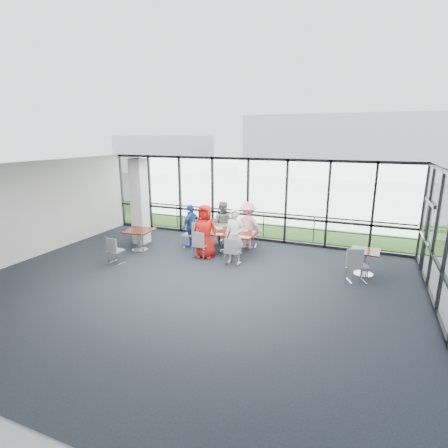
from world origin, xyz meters
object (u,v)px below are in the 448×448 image
at_px(chair_main_fr, 251,236).
at_px(chair_main_nl, 201,245).
at_px(diner_far_left, 222,223).
at_px(chair_spare_r, 358,265).
at_px(chair_main_fl, 225,231).
at_px(diner_near_left, 205,231).
at_px(structural_column, 140,202).
at_px(chair_spare_la, 116,251).
at_px(main_table, 227,235).
at_px(chair_spare_lb, 144,230).
at_px(chair_main_end, 190,235).
at_px(chair_main_nr, 233,252).
at_px(side_table_right, 365,255).
at_px(diner_far_right, 248,225).
at_px(side_table_left, 139,233).
at_px(diner_end, 191,226).
at_px(diner_near_right, 235,236).

bearing_deg(chair_main_fr, chair_main_nl, 48.74).
relative_size(diner_far_left, chair_spare_r, 1.67).
relative_size(chair_main_fl, chair_main_fr, 1.12).
relative_size(diner_near_left, chair_main_fl, 1.97).
bearing_deg(diner_near_left, diner_far_left, 84.65).
distance_m(structural_column, chair_spare_la, 2.58).
height_order(main_table, chair_spare_lb, chair_spare_lb).
distance_m(diner_far_left, chair_main_end, 1.29).
relative_size(chair_main_fl, chair_main_end, 0.98).
distance_m(chair_main_nr, chair_main_fl, 2.43).
xyz_separation_m(chair_main_nr, chair_spare_r, (3.71, 0.09, 0.05)).
distance_m(chair_main_fr, chair_spare_la, 4.83).
relative_size(side_table_right, chair_spare_lb, 1.01).
bearing_deg(diner_near_left, diner_far_right, 50.55).
distance_m(chair_main_fr, chair_spare_lb, 4.22).
relative_size(diner_near_left, chair_spare_r, 1.84).
bearing_deg(side_table_left, diner_end, 33.51).
bearing_deg(chair_main_end, side_table_right, 84.59).
xyz_separation_m(diner_near_left, chair_main_fl, (-0.01, 1.83, -0.45)).
bearing_deg(chair_spare_r, diner_far_left, 136.30).
distance_m(structural_column, chair_main_nr, 4.35).
xyz_separation_m(diner_near_left, diner_far_left, (-0.03, 1.57, -0.08)).
bearing_deg(main_table, diner_far_left, 124.59).
xyz_separation_m(chair_main_nl, chair_main_fl, (0.08, 1.99, -0.00)).
bearing_deg(chair_spare_lb, chair_main_fr, -145.63).
bearing_deg(chair_main_nr, chair_spare_lb, 165.46).
bearing_deg(main_table, side_table_left, -160.15).
relative_size(diner_end, chair_main_nr, 1.83).
xyz_separation_m(diner_far_left, chair_main_end, (-0.98, -0.77, -0.35)).
bearing_deg(diner_end, diner_near_left, 59.06).
bearing_deg(diner_near_left, chair_main_fr, 52.49).
xyz_separation_m(diner_far_left, chair_main_fr, (1.08, 0.18, -0.42)).
relative_size(structural_column, chair_spare_r, 3.24).
relative_size(diner_far_left, chair_main_fr, 2.01).
xyz_separation_m(chair_main_end, chair_spare_la, (-1.39, -2.43, -0.04)).
height_order(diner_end, chair_main_fr, diner_end).
height_order(diner_end, chair_spare_lb, diner_end).
bearing_deg(diner_end, diner_far_left, 139.87).
distance_m(chair_main_nr, chair_spare_lb, 4.36).
bearing_deg(chair_main_nl, diner_far_right, 59.71).
distance_m(diner_end, chair_main_fl, 1.42).
relative_size(diner_far_left, chair_main_nl, 1.77).
xyz_separation_m(chair_main_fl, chair_spare_r, (4.83, -2.06, 0.03)).
distance_m(diner_near_right, chair_spare_lb, 4.34).
bearing_deg(diner_near_right, chair_main_fr, 87.38).
bearing_deg(diner_near_right, main_table, 120.34).
distance_m(diner_far_right, chair_main_nl, 2.04).
distance_m(diner_near_left, chair_main_nl, 0.47).
bearing_deg(chair_spare_lb, diner_near_right, -171.05).
height_order(main_table, chair_spare_la, chair_spare_la).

